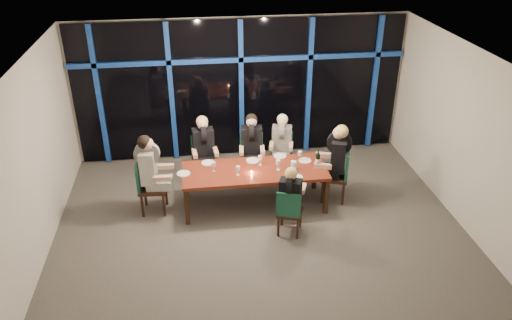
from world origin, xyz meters
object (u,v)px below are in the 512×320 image
Objects in this scene: diner_near_mid at (291,190)px; diner_far_mid at (252,139)px; chair_near_mid at (289,210)px; diner_far_right at (282,137)px; water_pitcher at (294,166)px; diner_end_left at (150,163)px; chair_far_mid at (252,155)px; wine_bottle at (318,160)px; chair_far_right at (282,152)px; chair_far_left at (204,157)px; dining_table at (255,173)px; chair_end_left at (147,183)px; diner_end_right at (336,152)px; chair_end_right at (340,172)px; diner_far_left at (203,141)px.

diner_far_mid is at bearing -55.95° from diner_near_mid.
diner_far_right reaches higher than chair_near_mid.
chair_near_mid is at bearing -102.86° from water_pitcher.
diner_end_left is at bearing -1.83° from diner_near_mid.
water_pitcher is (2.52, -0.18, -0.14)m from diner_end_left.
chair_far_mid is 5.38× the size of water_pitcher.
diner_far_mid is 0.95× the size of diner_end_left.
diner_end_left is 2.98m from wine_bottle.
chair_near_mid is at bearing 90.00° from diner_near_mid.
chair_far_right is 5.08× the size of water_pitcher.
chair_far_left is at bearing -35.16° from chair_near_mid.
chair_near_mid is 0.97m from water_pitcher.
chair_far_mid is at bearing 121.71° from water_pitcher.
diner_far_mid is 0.62m from diner_far_right.
chair_far_right is at bearing -75.61° from chair_near_mid.
dining_table is 2.66× the size of chair_far_mid.
diner_end_left is (-1.90, -0.92, 0.44)m from chair_far_mid.
chair_far_left is 1.94m from water_pitcher.
chair_end_left is 2.60m from chair_near_mid.
diner_far_right is 1.11m from water_pitcher.
diner_end_right reaches higher than chair_end_left.
diner_near_mid is at bearing -127.60° from wine_bottle.
diner_far_mid is (0.94, -0.11, 0.39)m from chair_far_left.
wine_bottle is (-0.45, -0.05, 0.31)m from chair_end_right.
chair_near_mid is (0.45, -0.99, -0.19)m from dining_table.
chair_end_right is (2.47, -1.00, 0.03)m from chair_far_left.
chair_end_right reaches higher than chair_end_left.
diner_far_right is at bearing 92.85° from water_pitcher.
chair_end_left is 2.63m from water_pitcher.
chair_near_mid is (-0.24, -2.06, -0.03)m from chair_far_right.
diner_end_right is (1.44, -0.95, 0.44)m from chair_far_mid.
chair_end_left reaches higher than water_pitcher.
diner_near_mid is (-1.03, -0.95, -0.15)m from diner_end_right.
diner_near_mid is (2.31, -0.98, -0.15)m from diner_end_left.
chair_far_mid is at bearing -60.82° from chair_end_left.
dining_table is 1.28m from chair_far_right.
chair_far_right is at bearing 56.81° from dining_table.
diner_end_right reaches higher than diner_far_mid.
diner_near_mid is at bearing -102.33° from water_pitcher.
diner_far_right is at bearing 14.60° from diner_far_mid.
diner_far_mid is at bearing -11.50° from chair_far_left.
diner_far_mid reaches higher than chair_far_mid.
diner_end_left is at bearing -144.77° from chair_far_right.
diner_near_mid reaches higher than dining_table.
diner_end_left reaches higher than chair_far_left.
diner_far_left is 1.12× the size of diner_near_mid.
chair_far_mid reaches higher than chair_far_right.
diner_far_mid is at bearing -151.35° from chair_far_right.
chair_far_mid is 1.96m from diner_near_mid.
dining_table is at bearing -88.28° from diner_far_mid.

